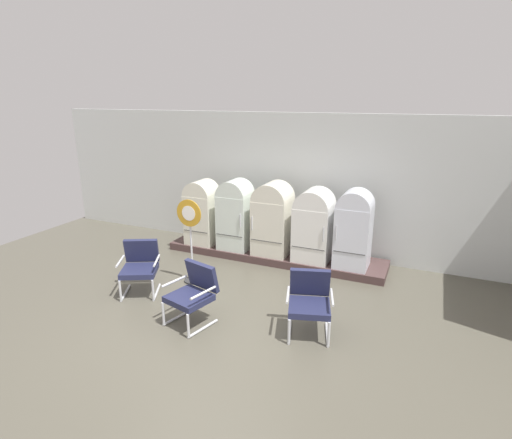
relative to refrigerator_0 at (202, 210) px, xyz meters
The scene contains 12 objects.
ground 3.44m from the refrigerator_0, 60.47° to the right, with size 12.00×10.00×0.05m, color #534F43.
back_wall 1.91m from the refrigerator_0, 25.50° to the left, with size 11.76×0.12×2.96m.
display_plinth 1.83m from the refrigerator_0, ahead, with size 4.59×0.95×0.15m, color #483332.
refrigerator_0 is the anchor object (origin of this frame).
refrigerator_1 0.81m from the refrigerator_0, ahead, with size 0.65×0.61×1.48m.
refrigerator_2 1.63m from the refrigerator_0, ahead, with size 0.71×0.70×1.48m.
refrigerator_3 2.49m from the refrigerator_0, ahead, with size 0.70×0.71×1.43m.
refrigerator_4 3.27m from the refrigerator_0, ahead, with size 0.63×0.63×1.49m.
armchair_left 2.24m from the refrigerator_0, 88.01° to the right, with size 0.82×0.84×0.91m.
armchair_right 3.85m from the refrigerator_0, 35.96° to the right, with size 0.76×0.79×0.91m.
armchair_center 3.08m from the refrigerator_0, 61.71° to the right, with size 0.75×0.78×0.91m.
sign_stand 1.66m from the refrigerator_0, 66.14° to the right, with size 0.49×0.32×1.56m.
Camera 1 is at (2.86, -4.42, 3.27)m, focal length 28.52 mm.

